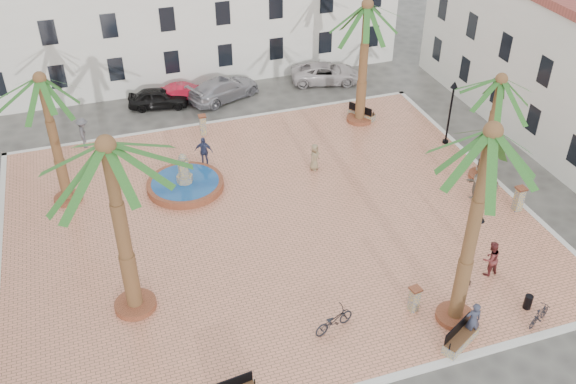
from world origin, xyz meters
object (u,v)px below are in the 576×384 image
bollard_se (414,299)px  bollard_e (519,198)px  palm_sw (110,167)px  cyclist_b (491,258)px  bicycle_b (539,315)px  car_white (326,73)px  palm_nw (43,94)px  palm_s (488,154)px  palm_ne (366,19)px  bicycle_a (334,320)px  car_silver (224,89)px  pedestrian_north (83,133)px  lamppost_s (476,237)px  palm_e (499,93)px  bench_e (487,177)px  car_red (186,93)px  bench_se (460,339)px  car_black (158,98)px  pedestrian_east (476,187)px  pedestrian_fountain_b (204,151)px  pedestrian_fountain_a (314,157)px  litter_bin (528,302)px  fountain (185,183)px  cyclist_a (473,320)px  bench_ne (362,114)px  lamppost_e (452,102)px  bollard_n (203,125)px

bollard_se → bollard_e: bollard_e is taller
palm_sw → cyclist_b: 16.95m
bicycle_b → car_white: 24.98m
palm_nw → bicycle_b: (18.11, -15.37, -5.76)m
palm_s → palm_ne: 17.61m
bicycle_a → car_silver: 22.31m
pedestrian_north → lamppost_s: bearing=-138.8°
palm_e → bench_e: (-0.02, -0.46, -4.90)m
palm_sw → pedestrian_north: palm_sw is taller
palm_e → car_red: bearing=133.1°
palm_ne → bench_se: size_ratio=4.07×
pedestrian_north → car_black: (5.02, 4.07, -0.42)m
palm_s → pedestrian_east: bearing=53.1°
pedestrian_fountain_b → palm_s: bearing=-38.6°
bollard_e → pedestrian_east: pedestrian_east is taller
palm_e → bollard_e: palm_e is taller
bicycle_b → pedestrian_fountain_a: (-4.68, 14.12, 0.35)m
bench_se → pedestrian_fountain_a: (-1.00, 14.09, 0.51)m
litter_bin → car_white: (0.13, 24.08, 0.21)m
bicycle_a → pedestrian_fountain_b: 14.32m
palm_ne → bicycle_a: palm_ne is taller
bicycle_b → bench_se: bearing=65.4°
bench_e → pedestrian_north: bearing=73.5°
fountain → pedestrian_fountain_b: 2.54m
cyclist_b → bicycle_a: bearing=-0.2°
bollard_se → palm_e: bearing=43.5°
cyclist_a → fountain: bearing=-48.8°
palm_ne → lamppost_s: size_ratio=2.02×
palm_nw → bench_ne: bearing=10.8°
palm_ne → pedestrian_fountain_b: 12.25m
fountain → palm_s: (8.86, -13.20, 7.77)m
lamppost_e → fountain: bearing=179.4°
pedestrian_fountain_a → lamppost_s: bearing=-116.7°
bicycle_a → palm_s: bearing=-119.0°
litter_bin → pedestrian_north: pedestrian_north is taller
palm_nw → bollard_e: 24.16m
pedestrian_fountain_a → bicycle_b: bearing=-114.2°
palm_nw → bicycle_b: bearing=-40.3°
palm_e → palm_ne: bearing=114.9°
bollard_se → pedestrian_north: (-12.25, 18.48, 0.30)m
bench_ne → car_silver: size_ratio=0.36×
bollard_se → bollard_e: (8.49, 4.77, 0.07)m
lamppost_s → bollard_n: lamppost_s is taller
palm_e → litter_bin: bearing=-111.8°
car_red → palm_nw: bearing=147.2°
palm_e → car_white: (-3.66, 14.61, -4.63)m
bench_ne → car_red: 12.01m
lamppost_s → car_white: 22.12m
bench_se → bench_e: (7.57, 9.88, -0.01)m
palm_e → bench_se: palm_e is taller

